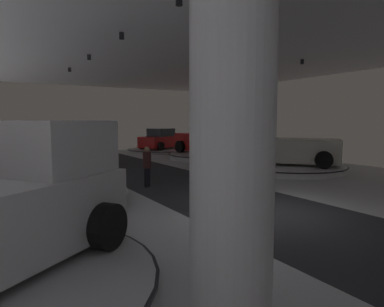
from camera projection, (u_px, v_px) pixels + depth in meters
The scene contains 13 objects.
ground at pixel (265, 212), 9.67m from camera, with size 24.00×44.00×0.06m.
ceiling_with_spotlights at pixel (270, 11), 9.13m from camera, with size 24.00×44.00×0.39m.
column_left at pixel (232, 108), 4.32m from camera, with size 1.11×1.11×5.50m.
display_platform_mid_left at pixel (27, 199), 10.30m from camera, with size 6.11×6.11×0.36m.
display_car_mid_left at pixel (27, 169), 10.23m from camera, with size 4.53×3.11×1.71m.
display_platform_mid_right at pixel (286, 167), 17.77m from camera, with size 6.10×6.10×0.32m.
pickup_truck_mid_right at pixel (280, 146), 17.78m from camera, with size 4.92×5.47×2.30m.
display_platform_far_right at pixel (210, 156), 23.19m from camera, with size 5.68×5.68×0.36m.
pickup_truck_far_right at pixel (213, 140), 22.84m from camera, with size 3.31×5.56×2.30m.
display_platform_deep_right at pixel (162, 150), 28.53m from camera, with size 5.82×5.82×0.25m.
display_car_deep_right at pixel (162, 140), 28.42m from camera, with size 4.57×3.53×1.71m.
visitor_walking_near at pixel (202, 179), 9.82m from camera, with size 0.32×0.32×1.59m.
visitor_walking_far at pixel (147, 164), 13.17m from camera, with size 0.32×0.32×1.59m.
Camera 1 is at (-6.70, -7.00, 2.58)m, focal length 31.55 mm.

